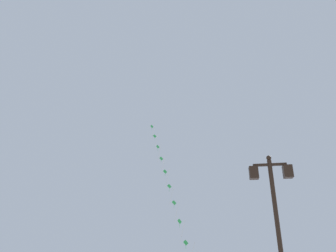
{
  "coord_description": "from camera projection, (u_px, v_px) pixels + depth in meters",
  "views": [
    {
      "loc": [
        0.57,
        -0.27,
        1.42
      ],
      "look_at": [
        -2.03,
        16.1,
        8.36
      ],
      "focal_mm": 33.44,
      "sensor_mm": 36.0,
      "label": 1
    }
  ],
  "objects": [
    {
      "name": "kite_train",
      "position": [
        167.0,
        179.0,
        28.16
      ],
      "size": [
        5.4,
        9.69,
        15.27
      ],
      "color": "brown",
      "rests_on": "ground_plane"
    },
    {
      "name": "twin_lantern_lamp_post",
      "position": [
        274.0,
        198.0,
        9.72
      ],
      "size": [
        1.34,
        0.28,
        4.49
      ],
      "color": "black",
      "rests_on": "ground_plane"
    }
  ]
}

